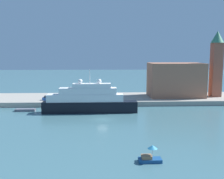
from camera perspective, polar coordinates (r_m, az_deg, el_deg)
name	(u,v)px	position (r m, az deg, el deg)	size (l,w,h in m)	color
ground	(103,119)	(69.08, -1.96, -6.25)	(400.00, 400.00, 0.00)	#3D6670
quay_dock	(102,99)	(94.37, -2.14, -1.99)	(110.00, 19.96, 1.53)	gray
large_yacht	(89,101)	(76.59, -4.91, -2.34)	(26.31, 3.65, 11.98)	black
small_motorboat	(150,157)	(43.54, 7.90, -13.69)	(3.54, 1.67, 2.65)	navy
work_barge	(25,110)	(82.30, -17.61, -4.09)	(5.63, 1.75, 0.69)	#595966
harbor_building	(176,80)	(96.97, 13.11, 1.98)	(18.27, 11.21, 11.58)	#9E664C
bell_tower	(216,61)	(100.70, 20.93, 5.55)	(4.38, 4.38, 22.41)	#93513D
parked_car	(49,98)	(90.15, -13.05, -1.77)	(4.00, 1.88, 1.39)	#1E4C99
person_figure	(65,97)	(91.14, -9.75, -1.50)	(0.36, 0.36, 1.56)	#334C8C
mooring_bollard	(109,100)	(85.42, -0.55, -2.27)	(0.53, 0.53, 0.65)	black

